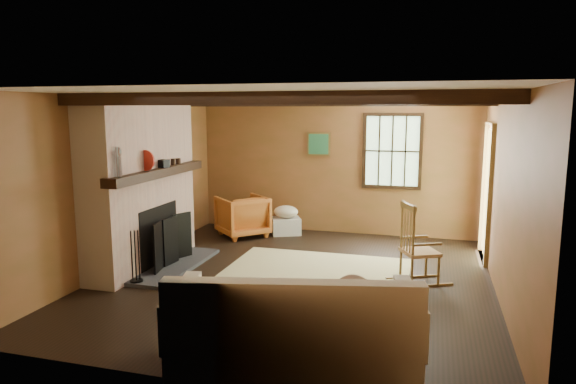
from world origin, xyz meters
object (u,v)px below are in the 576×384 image
(sofa, at_px, (295,330))
(armchair, at_px, (242,216))
(rocking_chair, at_px, (417,249))
(fireplace, at_px, (143,189))
(laundry_basket, at_px, (286,226))

(sofa, relative_size, armchair, 2.91)
(rocking_chair, relative_size, sofa, 0.46)
(fireplace, bearing_deg, rocking_chair, 4.39)
(sofa, xyz_separation_m, laundry_basket, (-1.39, 4.53, -0.16))
(fireplace, height_order, armchair, fireplace)
(laundry_basket, distance_m, armchair, 0.81)
(laundry_basket, height_order, armchair, armchair)
(rocking_chair, distance_m, laundry_basket, 3.12)
(fireplace, height_order, laundry_basket, fireplace)
(fireplace, relative_size, rocking_chair, 2.28)
(fireplace, relative_size, sofa, 1.04)
(fireplace, xyz_separation_m, sofa, (2.82, -2.21, -0.79))
(sofa, bearing_deg, laundry_basket, 94.32)
(fireplace, relative_size, laundry_basket, 4.80)
(fireplace, xyz_separation_m, rocking_chair, (3.77, 0.29, -0.66))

